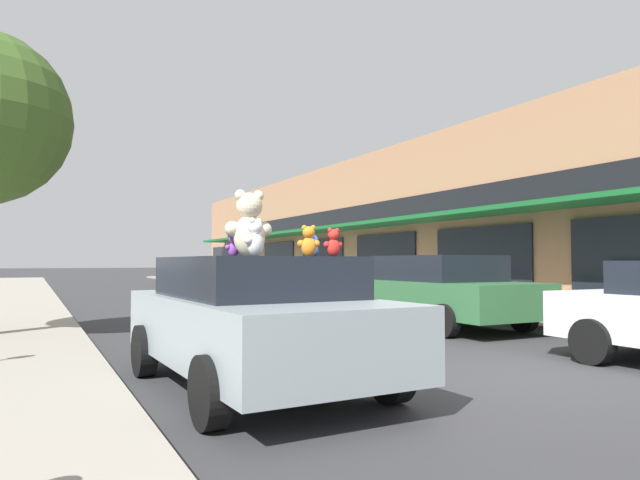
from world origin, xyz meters
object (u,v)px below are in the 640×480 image
object	(u,v)px
teddy_bear_orange	(309,242)
parked_car_far_center	(437,290)
teddy_bear_giant	(249,225)
teddy_bear_red	(333,243)
plush_art_car	(255,318)
teddy_bear_purple	(233,246)
teddy_bear_blue	(314,247)
teddy_bear_white	(255,238)

from	to	relation	value
teddy_bear_orange	parked_car_far_center	xyz separation A→B (m)	(5.03, 4.20, -0.80)
teddy_bear_giant	teddy_bear_orange	world-z (taller)	teddy_bear_giant
teddy_bear_red	plush_art_car	bearing A→B (deg)	-58.84
plush_art_car	teddy_bear_orange	world-z (taller)	teddy_bear_orange
teddy_bear_purple	teddy_bear_orange	distance (m)	0.95
teddy_bear_purple	teddy_bear_orange	xyz separation A→B (m)	(0.58, -0.74, 0.03)
teddy_bear_blue	teddy_bear_red	bearing A→B (deg)	30.56
teddy_bear_red	parked_car_far_center	xyz separation A→B (m)	(4.96, 4.63, -0.77)
plush_art_car	teddy_bear_giant	world-z (taller)	teddy_bear_giant
teddy_bear_purple	teddy_bear_red	size ratio (longest dim) A/B	0.93
teddy_bear_purple	teddy_bear_red	xyz separation A→B (m)	(0.65, -1.17, 0.01)
plush_art_car	teddy_bear_white	bearing A→B (deg)	-112.36
plush_art_car	teddy_bear_blue	xyz separation A→B (m)	(0.61, -0.21, 0.78)
plush_art_car	teddy_bear_red	xyz separation A→B (m)	(0.50, -0.88, 0.80)
teddy_bear_giant	parked_car_far_center	distance (m)	6.63
teddy_bear_blue	teddy_bear_red	distance (m)	0.68
teddy_bear_purple	teddy_bear_red	bearing A→B (deg)	106.45
plush_art_car	teddy_bear_purple	size ratio (longest dim) A/B	15.40
teddy_bear_white	parked_car_far_center	world-z (taller)	teddy_bear_white
teddy_bear_blue	teddy_bear_orange	size ratio (longest dim) A/B	0.72
teddy_bear_purple	teddy_bear_white	world-z (taller)	teddy_bear_white
plush_art_car	teddy_bear_orange	size ratio (longest dim) A/B	12.16
teddy_bear_giant	teddy_bear_white	size ratio (longest dim) A/B	1.99
teddy_bear_purple	parked_car_far_center	distance (m)	6.64
teddy_bear_blue	teddy_bear_orange	xyz separation A→B (m)	(-0.18, -0.24, 0.04)
teddy_bear_giant	teddy_bear_purple	size ratio (longest dim) A/B	2.83
teddy_bear_orange	teddy_bear_red	bearing A→B (deg)	118.44
plush_art_car	teddy_bear_red	distance (m)	1.29
teddy_bear_giant	teddy_bear_blue	xyz separation A→B (m)	(0.63, -0.36, -0.24)
teddy_bear_purple	teddy_bear_blue	bearing A→B (deg)	134.04
teddy_bear_giant	teddy_bear_white	xyz separation A→B (m)	(-0.22, -0.78, -0.18)
teddy_bear_blue	parked_car_far_center	world-z (taller)	teddy_bear_blue
teddy_bear_giant	parked_car_far_center	world-z (taller)	teddy_bear_giant
teddy_bear_white	teddy_bear_blue	bearing A→B (deg)	174.99
plush_art_car	teddy_bear_blue	size ratio (longest dim) A/B	16.86
plush_art_car	teddy_bear_red	world-z (taller)	teddy_bear_red
teddy_bear_orange	teddy_bear_white	world-z (taller)	teddy_bear_white
teddy_bear_red	teddy_bear_blue	bearing A→B (deg)	-98.07
teddy_bear_white	teddy_bear_giant	bearing A→B (deg)	-136.83
teddy_bear_orange	parked_car_far_center	world-z (taller)	teddy_bear_orange
teddy_bear_blue	teddy_bear_white	distance (m)	0.94
teddy_bear_orange	teddy_bear_white	bearing A→B (deg)	34.78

